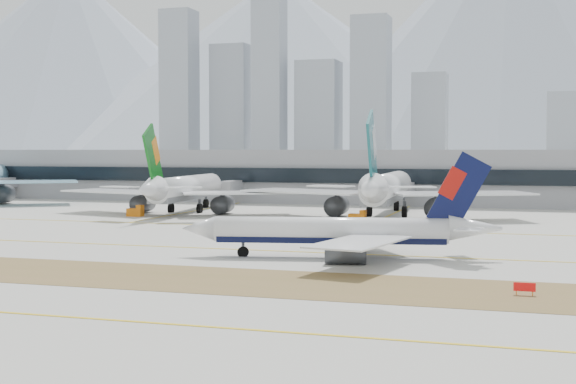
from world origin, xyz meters
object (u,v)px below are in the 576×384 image
(widebody_eva, at_px, (184,190))
(widebody_cathay, at_px, (386,190))
(terminal, at_px, (365,175))
(taxiing_airliner, at_px, (342,232))

(widebody_eva, height_order, widebody_cathay, widebody_cathay)
(widebody_eva, relative_size, widebody_cathay, 0.90)
(widebody_eva, distance_m, terminal, 66.13)
(widebody_eva, xyz_separation_m, widebody_cathay, (47.94, 2.36, 0.60))
(taxiing_airliner, xyz_separation_m, widebody_cathay, (-6.13, 68.46, 2.53))
(widebody_cathay, relative_size, terminal, 0.23)
(widebody_cathay, distance_m, terminal, 58.15)
(taxiing_airliner, bearing_deg, widebody_eva, -61.89)
(taxiing_airliner, distance_m, widebody_eva, 85.41)
(taxiing_airliner, bearing_deg, widebody_cathay, -96.06)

